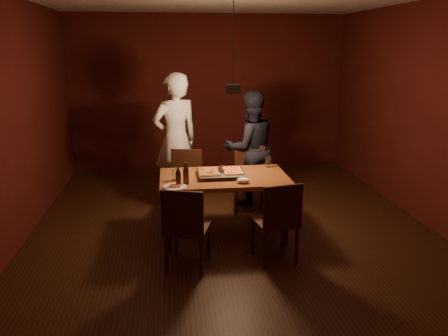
{
  "coord_description": "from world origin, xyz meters",
  "views": [
    {
      "loc": [
        -0.76,
        -5.08,
        2.22
      ],
      "look_at": [
        -0.13,
        -0.18,
        0.85
      ],
      "focal_mm": 35.0,
      "sensor_mm": 36.0,
      "label": 1
    }
  ],
  "objects": [
    {
      "name": "chair_far_right",
      "position": [
        0.34,
        0.66,
        0.54
      ],
      "size": [
        0.49,
        0.49,
        0.49
      ],
      "rotation": [
        0.0,
        0.0,
        2.95
      ],
      "color": "#38190F",
      "rests_on": "floor"
    },
    {
      "name": "plate_slice",
      "position": [
        -0.71,
        -0.55,
        0.76
      ],
      "size": [
        0.26,
        0.26,
        0.03
      ],
      "color": "white",
      "rests_on": "dining_table"
    },
    {
      "name": "pizza_tray",
      "position": [
        -0.16,
        -0.16,
        0.77
      ],
      "size": [
        0.59,
        0.5,
        0.05
      ],
      "primitive_type": "cube",
      "rotation": [
        0.0,
        0.0,
        -0.09
      ],
      "color": "silver",
      "rests_on": "dining_table"
    },
    {
      "name": "dining_table",
      "position": [
        -0.13,
        -0.18,
        0.68
      ],
      "size": [
        1.5,
        0.9,
        0.75
      ],
      "color": "brown",
      "rests_on": "floor"
    },
    {
      "name": "water_glass_right",
      "position": [
        0.48,
        0.15,
        0.82
      ],
      "size": [
        0.07,
        0.07,
        0.14
      ],
      "primitive_type": "cylinder",
      "color": "silver",
      "rests_on": "dining_table"
    },
    {
      "name": "chair_near_right",
      "position": [
        0.34,
        -0.95,
        0.54
      ],
      "size": [
        0.48,
        0.48,
        0.49
      ],
      "rotation": [
        0.0,
        0.0,
        0.17
      ],
      "color": "#38190F",
      "rests_on": "floor"
    },
    {
      "name": "chair_near_left",
      "position": [
        -0.62,
        -1.0,
        0.54
      ],
      "size": [
        0.52,
        0.52,
        0.49
      ],
      "rotation": [
        0.0,
        0.0,
        -0.3
      ],
      "color": "#38190F",
      "rests_on": "floor"
    },
    {
      "name": "diner_white",
      "position": [
        -0.66,
        1.09,
        0.94
      ],
      "size": [
        0.81,
        0.69,
        1.88
      ],
      "primitive_type": "imported",
      "rotation": [
        0.0,
        0.0,
        3.57
      ],
      "color": "white",
      "rests_on": "floor"
    },
    {
      "name": "diner_dark",
      "position": [
        0.39,
        0.94,
        0.82
      ],
      "size": [
        0.9,
        0.77,
        1.64
      ],
      "primitive_type": "imported",
      "rotation": [
        0.0,
        0.0,
        3.34
      ],
      "color": "black",
      "rests_on": "floor"
    },
    {
      "name": "water_glass_left",
      "position": [
        -0.7,
        -0.27,
        0.81
      ],
      "size": [
        0.08,
        0.08,
        0.13
      ],
      "primitive_type": "cylinder",
      "color": "silver",
      "rests_on": "dining_table"
    },
    {
      "name": "chair_far_left",
      "position": [
        -0.56,
        0.55,
        0.54
      ],
      "size": [
        0.5,
        0.5,
        0.49
      ],
      "rotation": [
        0.0,
        0.0,
        2.93
      ],
      "color": "#38190F",
      "rests_on": "floor"
    },
    {
      "name": "spatula",
      "position": [
        -0.16,
        -0.13,
        0.81
      ],
      "size": [
        0.13,
        0.25,
        0.04
      ],
      "primitive_type": null,
      "rotation": [
        0.0,
        0.0,
        -0.19
      ],
      "color": "silver",
      "rests_on": "pizza_tray"
    },
    {
      "name": "beer_bottle_b",
      "position": [
        -0.59,
        -0.43,
        0.87
      ],
      "size": [
        0.07,
        0.07,
        0.25
      ],
      "color": "black",
      "rests_on": "dining_table"
    },
    {
      "name": "pizza_meat",
      "position": [
        -0.31,
        -0.15,
        0.81
      ],
      "size": [
        0.24,
        0.38,
        0.02
      ],
      "primitive_type": "cube",
      "rotation": [
        0.0,
        0.0,
        -0.0
      ],
      "color": "maroon",
      "rests_on": "pizza_tray"
    },
    {
      "name": "beer_bottle_a",
      "position": [
        -0.67,
        -0.5,
        0.86
      ],
      "size": [
        0.06,
        0.06,
        0.22
      ],
      "color": "black",
      "rests_on": "dining_table"
    },
    {
      "name": "pendant_lamp",
      "position": [
        0.0,
        0.0,
        1.76
      ],
      "size": [
        0.18,
        0.18,
        1.1
      ],
      "color": "black",
      "rests_on": "ceiling"
    },
    {
      "name": "pizza_cheese",
      "position": [
        -0.02,
        -0.15,
        0.81
      ],
      "size": [
        0.23,
        0.35,
        0.02
      ],
      "primitive_type": "cube",
      "rotation": [
        0.0,
        0.0,
        -0.01
      ],
      "color": "gold",
      "rests_on": "pizza_tray"
    },
    {
      "name": "room_shell",
      "position": [
        0.0,
        0.0,
        1.4
      ],
      "size": [
        6.0,
        6.0,
        6.0
      ],
      "color": "#381A0F",
      "rests_on": "ground"
    },
    {
      "name": "napkin",
      "position": [
        0.05,
        -0.47,
        0.78
      ],
      "size": [
        0.15,
        0.11,
        0.06
      ],
      "primitive_type": "ellipsoid",
      "color": "white",
      "rests_on": "dining_table"
    }
  ]
}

